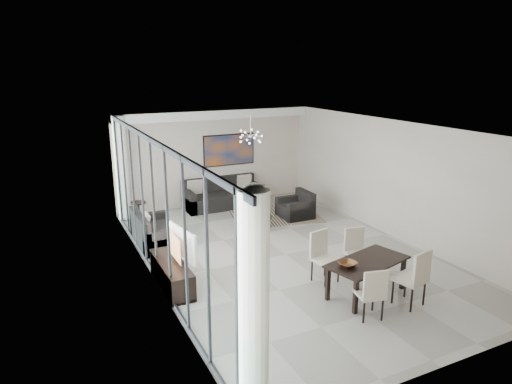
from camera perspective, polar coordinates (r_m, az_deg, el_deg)
room_shell at (r=10.26m, az=6.11°, el=0.15°), size 6.00×9.00×2.90m
window_wall at (r=9.01m, az=-12.12°, el=-2.19°), size 0.37×8.95×2.90m
soffit at (r=13.63m, az=-5.14°, el=9.62°), size 5.98×0.40×0.26m
painting at (r=14.13m, az=-3.38°, el=5.27°), size 1.68×0.04×0.98m
chandelier at (r=12.15m, az=-0.70°, el=6.98°), size 0.66×0.66×0.71m
rug at (r=13.14m, az=2.31°, el=-2.90°), size 2.79×2.36×0.01m
coffee_table at (r=12.07m, az=-0.29°, el=-3.65°), size 0.97×0.97×0.34m
bowl_coffee at (r=11.92m, az=-0.40°, el=-2.96°), size 0.30×0.30×0.08m
sofa_main at (r=13.93m, az=-4.20°, el=-0.63°), size 2.37×0.97×0.86m
loveseat at (r=11.23m, az=-12.66°, el=-5.12°), size 0.90×1.60×0.80m
armchair at (r=12.97m, az=5.06°, el=-2.06°), size 0.84×0.89×0.74m
side_table at (r=12.89m, az=-14.47°, el=-2.01°), size 0.41×0.41×0.57m
tv_console at (r=9.12m, az=-10.50°, el=-10.06°), size 0.46×1.63×0.51m
television at (r=9.00m, az=-9.81°, el=-6.46°), size 0.33×1.09×0.62m
dining_table at (r=8.80m, az=13.73°, el=-8.89°), size 1.77×1.18×0.67m
dining_chair_sw at (r=8.01m, az=14.33°, el=-11.87°), size 0.51×0.51×0.93m
dining_chair_se at (r=8.58m, az=19.31°, el=-9.72°), size 0.59×0.59×1.08m
dining_chair_nw at (r=9.19m, az=8.28°, el=-7.48°), size 0.56×0.56×1.02m
dining_chair_ne at (r=9.65m, az=12.40°, el=-6.81°), size 0.50×0.50×0.95m
bowl_dining at (r=8.45m, az=11.38°, el=-8.82°), size 0.37×0.37×0.08m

